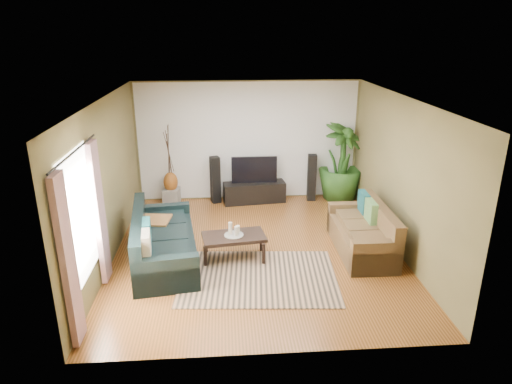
{
  "coord_description": "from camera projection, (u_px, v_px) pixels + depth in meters",
  "views": [
    {
      "loc": [
        -0.55,
        -7.31,
        3.77
      ],
      "look_at": [
        0.0,
        0.2,
        1.05
      ],
      "focal_mm": 32.0,
      "sensor_mm": 36.0,
      "label": 1
    }
  ],
  "objects": [
    {
      "name": "wall_left",
      "position": [
        107.0,
        183.0,
        7.55
      ],
      "size": [
        0.0,
        5.5,
        5.5
      ],
      "primitive_type": "plane",
      "rotation": [
        1.57,
        0.0,
        1.57
      ],
      "color": "olive",
      "rests_on": "ground"
    },
    {
      "name": "vase",
      "position": [
        171.0,
        182.0,
        10.23
      ],
      "size": [
        0.32,
        0.32,
        0.45
      ],
      "primitive_type": "ellipsoid",
      "color": "#934F1A",
      "rests_on": "pedestal"
    },
    {
      "name": "candle_tall",
      "position": [
        230.0,
        228.0,
        7.76
      ],
      "size": [
        0.07,
        0.07,
        0.21
      ],
      "primitive_type": "cylinder",
      "color": "beige",
      "rests_on": "candle_tray"
    },
    {
      "name": "tv_stand",
      "position": [
        254.0,
        192.0,
        10.4
      ],
      "size": [
        1.43,
        0.57,
        0.46
      ],
      "primitive_type": "cube",
      "rotation": [
        0.0,
        0.0,
        0.11
      ],
      "color": "black",
      "rests_on": "floor"
    },
    {
      "name": "pedestal",
      "position": [
        172.0,
        196.0,
        10.34
      ],
      "size": [
        0.39,
        0.39,
        0.35
      ],
      "primitive_type": "cube",
      "rotation": [
        0.0,
        0.0,
        -0.13
      ],
      "color": "gray",
      "rests_on": "floor"
    },
    {
      "name": "window_pane",
      "position": [
        79.0,
        218.0,
        6.03
      ],
      "size": [
        0.0,
        1.8,
        1.8
      ],
      "primitive_type": "plane",
      "rotation": [
        1.57,
        0.0,
        1.57
      ],
      "color": "white",
      "rests_on": "ground"
    },
    {
      "name": "curtain_near",
      "position": [
        68.0,
        262.0,
        5.42
      ],
      "size": [
        0.08,
        0.35,
        2.2
      ],
      "primitive_type": "cube",
      "color": "gray",
      "rests_on": "ground"
    },
    {
      "name": "ceiling",
      "position": [
        257.0,
        99.0,
        7.26
      ],
      "size": [
        5.5,
        5.5,
        0.0
      ],
      "primitive_type": "plane",
      "rotation": [
        3.14,
        0.0,
        0.0
      ],
      "color": "white",
      "rests_on": "ground"
    },
    {
      "name": "floor",
      "position": [
        257.0,
        251.0,
        8.18
      ],
      "size": [
        5.5,
        5.5,
        0.0
      ],
      "primitive_type": "plane",
      "color": "#975527",
      "rests_on": "ground"
    },
    {
      "name": "television",
      "position": [
        254.0,
        170.0,
        10.23
      ],
      "size": [
        1.02,
        0.06,
        0.6
      ],
      "primitive_type": "cube",
      "color": "black",
      "rests_on": "tv_stand"
    },
    {
      "name": "sofa_left",
      "position": [
        164.0,
        237.0,
        7.73
      ],
      "size": [
        1.3,
        2.44,
        0.85
      ],
      "primitive_type": "cube",
      "rotation": [
        0.0,
        0.0,
        1.7
      ],
      "color": "black",
      "rests_on": "floor"
    },
    {
      "name": "speaker_left",
      "position": [
        215.0,
        180.0,
        10.29
      ],
      "size": [
        0.25,
        0.26,
        1.07
      ],
      "primitive_type": "cube",
      "rotation": [
        0.0,
        0.0,
        0.31
      ],
      "color": "black",
      "rests_on": "floor"
    },
    {
      "name": "backwall_panel",
      "position": [
        248.0,
        141.0,
        10.29
      ],
      "size": [
        4.9,
        0.0,
        4.9
      ],
      "primitive_type": "plane",
      "rotation": [
        1.57,
        0.0,
        0.0
      ],
      "color": "white",
      "rests_on": "ground"
    },
    {
      "name": "plant_pot",
      "position": [
        339.0,
        193.0,
        10.63
      ],
      "size": [
        0.33,
        0.33,
        0.26
      ],
      "primitive_type": "cylinder",
      "color": "black",
      "rests_on": "floor"
    },
    {
      "name": "area_rug",
      "position": [
        258.0,
        277.0,
        7.3
      ],
      "size": [
        2.61,
        1.93,
        0.01
      ],
      "primitive_type": "cube",
      "rotation": [
        0.0,
        0.0,
        -0.07
      ],
      "color": "tan",
      "rests_on": "floor"
    },
    {
      "name": "curtain_far",
      "position": [
        99.0,
        214.0,
        6.82
      ],
      "size": [
        0.08,
        0.35,
        2.2
      ],
      "primitive_type": "cube",
      "color": "gray",
      "rests_on": "ground"
    },
    {
      "name": "wall_right",
      "position": [
        401.0,
        176.0,
        7.89
      ],
      "size": [
        0.0,
        5.5,
        5.5
      ],
      "primitive_type": "plane",
      "rotation": [
        1.57,
        0.0,
        -1.57
      ],
      "color": "olive",
      "rests_on": "ground"
    },
    {
      "name": "candle_short",
      "position": [
        238.0,
        229.0,
        7.81
      ],
      "size": [
        0.07,
        0.07,
        0.13
      ],
      "primitive_type": "cylinder",
      "color": "beige",
      "rests_on": "candle_tray"
    },
    {
      "name": "curtain_rod",
      "position": [
        74.0,
        152.0,
        5.73
      ],
      "size": [
        0.03,
        1.9,
        0.03
      ],
      "primitive_type": "cylinder",
      "rotation": [
        1.57,
        0.0,
        0.0
      ],
      "color": "black",
      "rests_on": "ground"
    },
    {
      "name": "candle_mid",
      "position": [
        236.0,
        231.0,
        7.71
      ],
      "size": [
        0.07,
        0.07,
        0.16
      ],
      "primitive_type": "cylinder",
      "color": "beige",
      "rests_on": "candle_tray"
    },
    {
      "name": "potted_plant",
      "position": [
        342.0,
        161.0,
        10.36
      ],
      "size": [
        1.42,
        1.42,
        1.81
      ],
      "primitive_type": "imported",
      "rotation": [
        0.0,
        0.0,
        0.68
      ],
      "color": "#244F1A",
      "rests_on": "floor"
    },
    {
      "name": "side_table",
      "position": [
        156.0,
        233.0,
        8.22
      ],
      "size": [
        0.58,
        0.58,
        0.55
      ],
      "primitive_type": "cube",
      "rotation": [
        0.0,
        0.0,
        -0.12
      ],
      "color": "olive",
      "rests_on": "floor"
    },
    {
      "name": "coffee_table",
      "position": [
        234.0,
        247.0,
        7.85
      ],
      "size": [
        1.13,
        0.72,
        0.43
      ],
      "primitive_type": "cube",
      "rotation": [
        0.0,
        0.0,
        0.14
      ],
      "color": "black",
      "rests_on": "floor"
    },
    {
      "name": "wall_front",
      "position": [
        275.0,
        256.0,
        5.14
      ],
      "size": [
        5.0,
        0.0,
        5.0
      ],
      "primitive_type": "plane",
      "rotation": [
        -1.57,
        0.0,
        0.0
      ],
      "color": "olive",
      "rests_on": "ground"
    },
    {
      "name": "sofa_right",
      "position": [
        362.0,
        229.0,
        8.04
      ],
      "size": [
        0.84,
        1.85,
        0.85
      ],
      "primitive_type": "cube",
      "rotation": [
        0.0,
        0.0,
        -1.58
      ],
      "color": "brown",
      "rests_on": "floor"
    },
    {
      "name": "speaker_right",
      "position": [
        312.0,
        177.0,
        10.44
      ],
      "size": [
        0.21,
        0.23,
        1.07
      ],
      "primitive_type": "cube",
      "rotation": [
        0.0,
        0.0,
        -0.1
      ],
      "color": "black",
      "rests_on": "floor"
    },
    {
      "name": "wall_back",
      "position": [
        248.0,
        141.0,
        10.3
      ],
      "size": [
        5.0,
        0.0,
        5.0
      ],
      "primitive_type": "plane",
      "rotation": [
        1.57,
        0.0,
        0.0
      ],
      "color": "olive",
      "rests_on": "ground"
    },
    {
      "name": "candle_tray",
      "position": [
        234.0,
        235.0,
        7.78
      ],
      "size": [
        0.33,
        0.33,
        0.01
      ],
      "primitive_type": "cylinder",
      "color": "gray",
      "rests_on": "coffee_table"
    }
  ]
}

